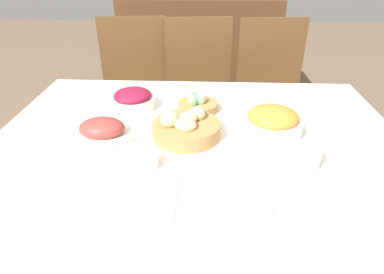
# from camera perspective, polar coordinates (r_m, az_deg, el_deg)

# --- Properties ---
(ground_plane) EXTENTS (12.00, 12.00, 0.00)m
(ground_plane) POSITION_cam_1_polar(r_m,az_deg,el_deg) (1.76, 0.70, -21.11)
(ground_plane) COLOR brown
(dining_table) EXTENTS (1.51, 1.13, 0.74)m
(dining_table) POSITION_cam_1_polar(r_m,az_deg,el_deg) (1.49, 0.79, -12.12)
(dining_table) COLOR white
(dining_table) RESTS_ON ground
(chair_far_center) EXTENTS (0.46, 0.46, 0.97)m
(chair_far_center) POSITION_cam_1_polar(r_m,az_deg,el_deg) (2.21, 1.24, 6.98)
(chair_far_center) COLOR brown
(chair_far_center) RESTS_ON ground
(chair_far_left) EXTENTS (0.47, 0.47, 0.97)m
(chair_far_left) POSITION_cam_1_polar(r_m,az_deg,el_deg) (2.25, -9.48, 7.08)
(chair_far_left) COLOR brown
(chair_far_left) RESTS_ON ground
(chair_far_right) EXTENTS (0.46, 0.46, 0.97)m
(chair_far_right) POSITION_cam_1_polar(r_m,az_deg,el_deg) (2.24, 13.09, 6.60)
(chair_far_right) COLOR brown
(chair_far_right) RESTS_ON ground
(sideboard) EXTENTS (1.32, 0.44, 0.98)m
(sideboard) POSITION_cam_1_polar(r_m,az_deg,el_deg) (3.10, 1.24, 13.31)
(sideboard) COLOR #4C2D19
(sideboard) RESTS_ON ground
(bread_basket) EXTENTS (0.25, 0.25, 0.11)m
(bread_basket) POSITION_cam_1_polar(r_m,az_deg,el_deg) (1.25, -1.01, 1.63)
(bread_basket) COLOR #9E7542
(bread_basket) RESTS_ON dining_table
(egg_basket) EXTENTS (0.17, 0.17, 0.08)m
(egg_basket) POSITION_cam_1_polar(r_m,az_deg,el_deg) (1.46, 0.86, 5.56)
(egg_basket) COLOR #9E7542
(egg_basket) RESTS_ON dining_table
(ham_platter) EXTENTS (0.26, 0.18, 0.07)m
(ham_platter) POSITION_cam_1_polar(r_m,az_deg,el_deg) (1.31, -14.76, 1.24)
(ham_platter) COLOR silver
(ham_platter) RESTS_ON dining_table
(beet_salad_bowl) EXTENTS (0.19, 0.19, 0.09)m
(beet_salad_bowl) POSITION_cam_1_polar(r_m,az_deg,el_deg) (1.50, -9.83, 6.21)
(beet_salad_bowl) COLOR silver
(beet_salad_bowl) RESTS_ON dining_table
(carrot_bowl) EXTENTS (0.22, 0.22, 0.10)m
(carrot_bowl) POSITION_cam_1_polar(r_m,az_deg,el_deg) (1.30, 13.25, 2.42)
(carrot_bowl) COLOR silver
(carrot_bowl) RESTS_ON dining_table
(dinner_plate) EXTENTS (0.24, 0.24, 0.01)m
(dinner_plate) POSITION_cam_1_polar(r_m,az_deg,el_deg) (0.96, 6.03, -10.64)
(dinner_plate) COLOR silver
(dinner_plate) RESTS_ON dining_table
(fork) EXTENTS (0.01, 0.18, 0.00)m
(fork) POSITION_cam_1_polar(r_m,az_deg,el_deg) (0.97, -2.84, -10.54)
(fork) COLOR #B7B7BC
(fork) RESTS_ON dining_table
(knife) EXTENTS (0.01, 0.18, 0.00)m
(knife) POSITION_cam_1_polar(r_m,az_deg,el_deg) (0.99, 14.71, -10.72)
(knife) COLOR #B7B7BC
(knife) RESTS_ON dining_table
(spoon) EXTENTS (0.01, 0.18, 0.00)m
(spoon) POSITION_cam_1_polar(r_m,az_deg,el_deg) (0.99, 16.43, -10.68)
(spoon) COLOR #B7B7BC
(spoon) RESTS_ON dining_table
(drinking_cup) EXTENTS (0.08, 0.08, 0.08)m
(drinking_cup) POSITION_cam_1_polar(r_m,az_deg,el_deg) (1.13, 18.75, -3.15)
(drinking_cup) COLOR silver
(drinking_cup) RESTS_ON dining_table
(butter_dish) EXTENTS (0.11, 0.07, 0.03)m
(butter_dish) POSITION_cam_1_polar(r_m,az_deg,el_deg) (1.12, -8.26, -3.77)
(butter_dish) COLOR silver
(butter_dish) RESTS_ON dining_table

